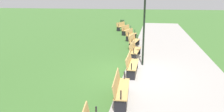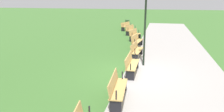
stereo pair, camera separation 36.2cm
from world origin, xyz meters
name	(u,v)px [view 1 (the left image)]	position (x,y,z in m)	size (l,w,h in m)	color
ground_plane	(133,73)	(0.00, 0.00, 0.00)	(120.00, 120.00, 0.00)	#3D6B2D
path_paving	(175,76)	(0.00, 1.95, 0.00)	(42.76, 4.68, 0.01)	#A39E99
bench_0	(122,26)	(-13.71, -2.55, 0.48)	(1.88, 1.08, 0.89)	tan
bench_1	(127,29)	(-11.05, -1.66, 0.48)	(1.89, 0.97, 0.89)	tan
bench_2	(131,34)	(-8.34, -0.97, 0.48)	(1.89, 0.85, 0.89)	tan
bench_3	(134,41)	(-5.58, -0.47, 0.48)	(1.88, 0.73, 0.89)	tan
bench_4	(134,50)	(-2.80, -0.17, 0.48)	(1.86, 0.60, 0.89)	tan
bench_5	(131,64)	(0.00, -0.07, 0.48)	(1.83, 0.47, 0.89)	tan
bench_6	(120,87)	(2.80, -0.17, 0.48)	(1.86, 0.60, 0.89)	tan
lamp_post	(145,7)	(-1.40, 0.40, 3.04)	(0.32, 0.32, 4.42)	black
trash_bin	(122,24)	(-15.73, -2.77, 0.47)	(0.50, 0.50, 0.94)	#2D512D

